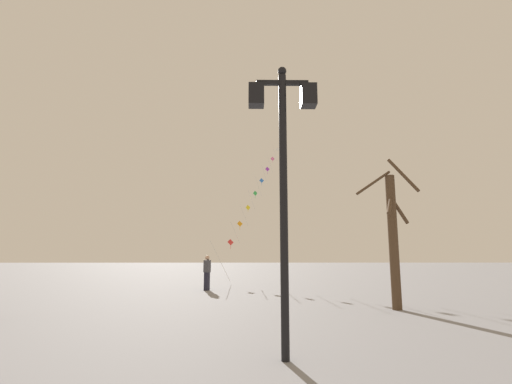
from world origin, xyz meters
The scene contains 5 objects.
ground_plane centered at (0.00, 20.00, 0.00)m, with size 160.00×160.00×0.00m, color gray.
twin_lantern_lamp_post centered at (2.00, 6.37, 3.53)m, with size 1.23×0.28×5.12m.
kite_train centered at (1.69, 27.47, 6.08)m, with size 4.84×12.91×11.50m.
kite_flyer centered at (-0.74, 19.29, 0.90)m, with size 0.34×0.63×1.71m.
bare_tree centered at (6.08, 12.24, 2.37)m, with size 1.99×1.71×4.92m.
Camera 1 is at (1.42, -0.16, 1.68)m, focal length 26.72 mm.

